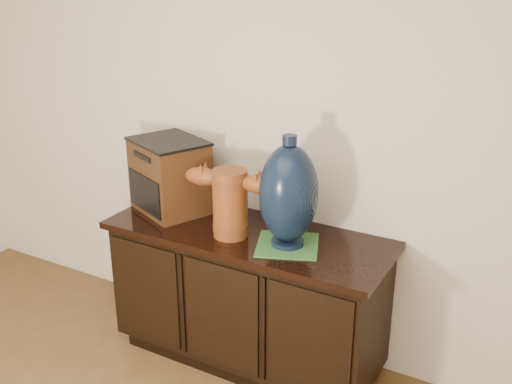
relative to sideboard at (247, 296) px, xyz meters
The scene contains 6 objects.
sideboard is the anchor object (origin of this frame).
terracotta_vessel 0.57m from the sideboard, 122.51° to the right, with size 0.48×0.20×0.34m.
tv_radio 0.76m from the sideboard, behind, with size 0.48×0.44×0.39m.
green_mat 0.45m from the sideboard, ahead, with size 0.29×0.29×0.01m, color #32662E.
lamp_base 0.68m from the sideboard, ahead, with size 0.36×0.36×0.54m.
spray_can 0.48m from the sideboard, 139.42° to the left, with size 0.06×0.06×0.16m.
Camera 1 is at (1.37, -0.13, 2.01)m, focal length 42.00 mm.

